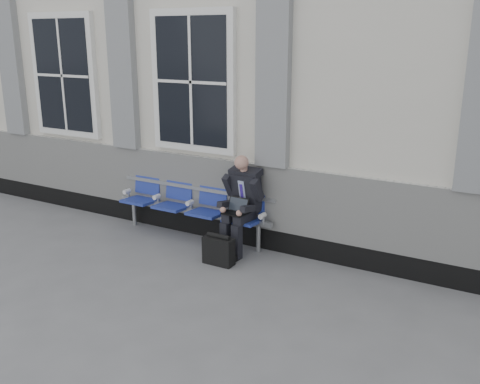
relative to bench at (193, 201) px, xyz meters
The scene contains 5 objects.
ground 1.48m from the bench, 106.11° to the right, with size 70.00×70.00×0.00m, color slate.
station_building 2.75m from the bench, 100.55° to the left, with size 14.40×4.40×4.49m.
bench is the anchor object (origin of this frame).
businessman 0.92m from the bench, ahead, with size 0.54×0.73×1.36m.
briefcase 1.12m from the bench, 37.49° to the right, with size 0.41×0.17×0.42m.
Camera 1 is at (4.65, -4.78, 2.86)m, focal length 40.00 mm.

